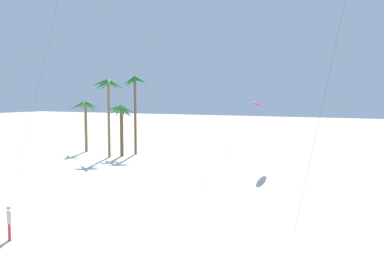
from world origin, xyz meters
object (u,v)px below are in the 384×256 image
object	(u,v)px
palm_tree_2	(109,90)
person_foreground_walker	(9,222)
palm_tree_1	(135,89)
flying_kite_0	(258,105)
palm_tree_3	(121,115)
palm_tree_0	(85,110)

from	to	relation	value
palm_tree_2	person_foreground_walker	bearing A→B (deg)	-61.52
palm_tree_1	person_foreground_walker	world-z (taller)	palm_tree_1
palm_tree_1	flying_kite_0	bearing A→B (deg)	-11.37
person_foreground_walker	flying_kite_0	bearing A→B (deg)	78.81
palm_tree_1	palm_tree_3	world-z (taller)	palm_tree_1
palm_tree_1	flying_kite_0	size ratio (longest dim) A/B	0.81
palm_tree_1	flying_kite_0	xyz separation A→B (m)	(17.18, -3.45, -1.80)
palm_tree_2	flying_kite_0	distance (m)	18.44
palm_tree_0	palm_tree_3	size ratio (longest dim) A/B	1.08
palm_tree_3	flying_kite_0	xyz separation A→B (m)	(17.66, -1.21, 1.40)
palm_tree_0	person_foreground_walker	size ratio (longest dim) A/B	3.85
palm_tree_1	flying_kite_0	distance (m)	17.62
flying_kite_0	person_foreground_walker	size ratio (longest dim) A/B	6.92
palm_tree_2	person_foreground_walker	xyz separation A→B (m)	(13.42, -24.73, -7.12)
palm_tree_3	flying_kite_0	distance (m)	17.76
palm_tree_0	person_foreground_walker	world-z (taller)	palm_tree_0
palm_tree_0	flying_kite_0	bearing A→B (deg)	-5.41
palm_tree_0	palm_tree_2	world-z (taller)	palm_tree_2
palm_tree_0	palm_tree_1	xyz separation A→B (m)	(7.20, 1.15, 2.77)
palm_tree_3	flying_kite_0	size ratio (longest dim) A/B	0.52
palm_tree_0	flying_kite_0	distance (m)	24.51
palm_tree_2	palm_tree_3	size ratio (longest dim) A/B	1.49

